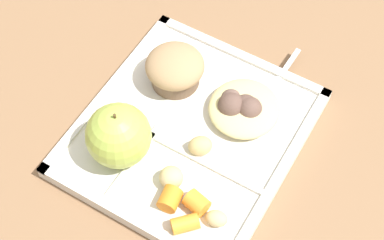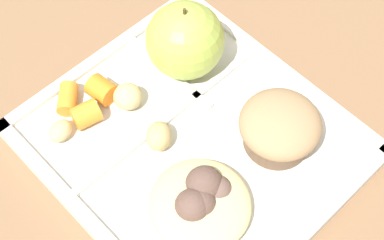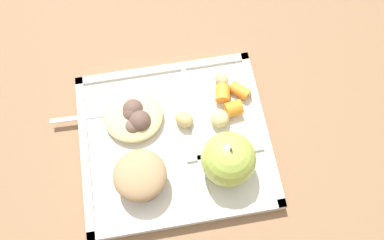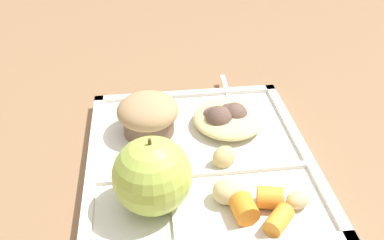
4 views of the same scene
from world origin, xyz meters
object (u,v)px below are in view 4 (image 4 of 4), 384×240
at_px(bran_muffin, 148,115).
at_px(plastic_fork, 232,106).
at_px(lunch_tray, 199,161).
at_px(green_apple, 152,176).

height_order(bran_muffin, plastic_fork, bran_muffin).
distance_m(lunch_tray, plastic_fork, 0.13).
bearing_deg(plastic_fork, lunch_tray, 149.70).
distance_m(lunch_tray, bran_muffin, 0.09).
bearing_deg(green_apple, bran_muffin, 0.00).
bearing_deg(bran_muffin, green_apple, 180.00).
xyz_separation_m(lunch_tray, bran_muffin, (0.06, 0.06, 0.03)).
bearing_deg(bran_muffin, plastic_fork, -69.22).
relative_size(green_apple, bran_muffin, 1.10).
bearing_deg(plastic_fork, bran_muffin, 110.78).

